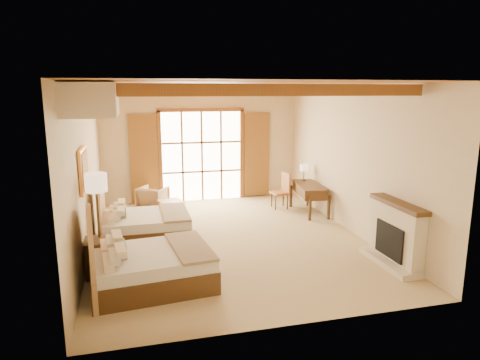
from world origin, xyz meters
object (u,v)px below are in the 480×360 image
object	(u,v)px
desk	(309,198)
bed_far	(139,224)
armchair	(153,198)
bed_near	(142,264)
nightstand	(101,257)

from	to	relation	value
desk	bed_far	bearing A→B (deg)	-157.73
bed_far	armchair	size ratio (longest dim) A/B	2.63
bed_far	desk	distance (m)	4.39
bed_near	armchair	world-z (taller)	bed_near
bed_near	desk	distance (m)	5.37
bed_near	nightstand	xyz separation A→B (m)	(-0.67, 0.65, -0.06)
armchair	desk	distance (m)	4.05
bed_near	bed_far	distance (m)	2.22
bed_far	nightstand	distance (m)	1.70
armchair	desk	size ratio (longest dim) A/B	0.48
bed_near	desk	bearing A→B (deg)	31.50
bed_near	armchair	bearing A→B (deg)	78.89
nightstand	armchair	xyz separation A→B (m)	(1.05, 3.84, 0.00)
armchair	bed_far	bearing A→B (deg)	110.73
nightstand	armchair	bearing A→B (deg)	70.06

